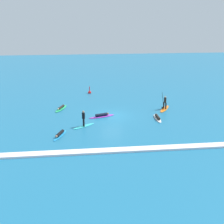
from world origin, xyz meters
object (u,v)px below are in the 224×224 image
Objects in this scene: surfer_on_purple_board at (102,116)px; marker_buoy at (90,92)px; surfer_on_orange_board at (165,106)px; surfer_on_blue_board at (60,134)px; surfer_on_green_board at (61,108)px; surfer_on_teal_board at (84,122)px; surfer_on_white_board at (157,118)px.

marker_buoy reaches higher than surfer_on_purple_board.
surfer_on_orange_board is at bearing -43.96° from marker_buoy.
marker_buoy reaches higher than surfer_on_blue_board.
surfer_on_green_board is at bearing -156.57° from surfer_on_blue_board.
surfer_on_blue_board is at bearing -102.38° from marker_buoy.
surfer_on_blue_board is 1.10× the size of surfer_on_teal_board.
surfer_on_green_board is 8.64m from marker_buoy.
surfer_on_white_board is (-1.91, -3.50, -0.27)m from surfer_on_orange_board.
surfer_on_purple_board is at bearing -84.52° from marker_buoy.
surfer_on_green_board is (-13.57, 1.56, -0.30)m from surfer_on_orange_board.
surfer_on_teal_board is at bearing 44.26° from surfer_on_green_board.
surfer_on_purple_board is 11.32m from marker_buoy.
surfer_on_orange_board is 1.08× the size of surfer_on_white_board.
surfer_on_green_board is (-0.40, 8.94, -0.03)m from surfer_on_blue_board.
surfer_on_blue_board is 3.44m from surfer_on_teal_board.
surfer_on_white_board is at bearing 129.89° from surfer_on_blue_board.
surfer_on_blue_board reaches higher than surfer_on_green_board.
surfer_on_orange_board reaches higher than surfer_on_blue_board.
marker_buoy is (4.03, 7.64, 0.05)m from surfer_on_green_board.
surfer_on_orange_board reaches higher than surfer_on_green_board.
surfer_on_green_board is at bearing 126.00° from surfer_on_purple_board.
surfer_on_purple_board reaches higher than surfer_on_green_board.
surfer_on_orange_board is (13.17, 7.38, 0.27)m from surfer_on_blue_board.
surfer_on_blue_board is 2.34× the size of marker_buoy.
surfer_on_orange_board reaches higher than surfer_on_white_board.
surfer_on_teal_board is (2.49, 2.34, 0.43)m from surfer_on_blue_board.
surfer_on_teal_board reaches higher than surfer_on_blue_board.
surfer_on_purple_board is (-6.55, 1.43, 0.00)m from surfer_on_white_board.
surfer_on_blue_board is at bearing 23.22° from surfer_on_green_board.
surfer_on_purple_board reaches higher than surfer_on_blue_board.
surfer_on_blue_board is 0.88× the size of surfer_on_purple_board.
marker_buoy is (1.15, 14.24, -0.41)m from surfer_on_teal_board.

